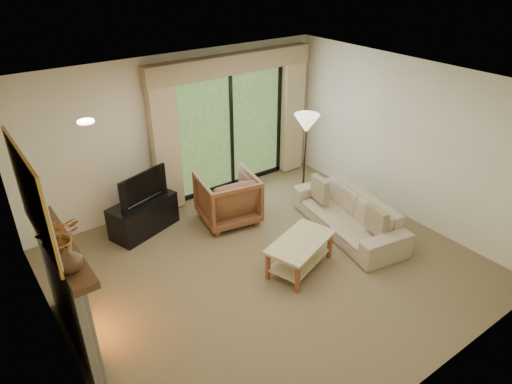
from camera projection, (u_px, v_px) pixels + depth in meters
floor at (268, 267)px, 6.53m from camera, size 5.50×5.50×0.00m
ceiling at (271, 89)px, 5.29m from camera, size 5.50×5.50×0.00m
wall_back at (179, 131)px, 7.69m from camera, size 5.00×0.00×5.00m
wall_front at (437, 292)px, 4.13m from camera, size 5.00×0.00×5.00m
wall_left at (48, 264)px, 4.49m from camera, size 0.00×5.00×5.00m
wall_right at (405, 140)px, 7.33m from camera, size 0.00×5.00×5.00m
fireplace at (67, 296)px, 4.99m from camera, size 0.24×1.70×1.37m
mirror at (32, 198)px, 4.34m from camera, size 0.07×1.45×1.02m
sliding_door at (231, 131)px, 8.26m from camera, size 2.26×0.10×2.16m
curtain_left at (165, 144)px, 7.44m from camera, size 0.45×0.18×2.35m
curtain_right at (292, 113)px, 8.84m from camera, size 0.45×0.18×2.35m
cornice at (232, 64)px, 7.62m from camera, size 3.20×0.24×0.32m
media_console at (144, 216)px, 7.26m from camera, size 1.18×0.80×0.54m
tv at (140, 186)px, 7.01m from camera, size 0.89×0.39×0.52m
armchair at (228, 198)px, 7.47m from camera, size 1.04×1.06×0.83m
sofa at (348, 214)px, 7.23m from camera, size 1.17×2.20×0.61m
pillow_near at (376, 220)px, 6.66m from camera, size 0.18×0.42×0.40m
pillow_far at (320, 189)px, 7.52m from camera, size 0.17×0.41×0.40m
coffee_table at (300, 254)px, 6.41m from camera, size 1.17×0.88×0.47m
floor_lamp at (305, 159)px, 7.89m from camera, size 0.53×0.53×1.61m
vase at (69, 259)px, 4.23m from camera, size 0.26×0.26×0.26m
branches at (58, 237)px, 4.38m from camera, size 0.42×0.37×0.46m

